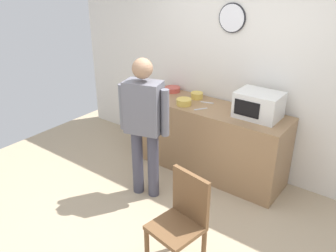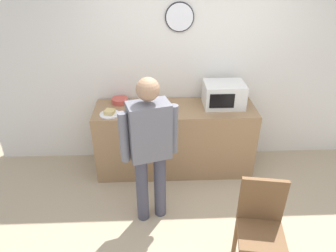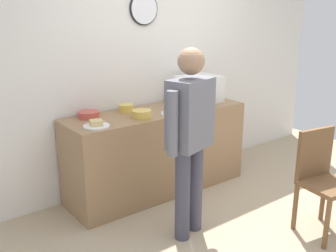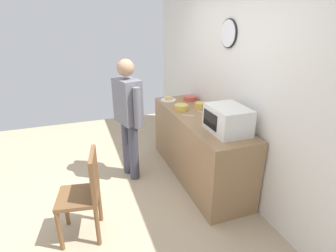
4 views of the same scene
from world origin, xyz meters
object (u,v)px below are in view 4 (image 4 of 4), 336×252
spoon_utensil (202,112)px  wooden_chair (85,192)px  sandwich_plate (168,99)px  person_standing (128,112)px  salad_bowl (200,105)px  microwave (228,120)px  cereal_bowl (190,98)px  mixing_bowl (181,107)px  fork_utensil (188,115)px

spoon_utensil → wooden_chair: bearing=-65.2°
sandwich_plate → person_standing: person_standing is taller
spoon_utensil → person_standing: person_standing is taller
person_standing → salad_bowl: bearing=88.9°
microwave → sandwich_plate: microwave is taller
cereal_bowl → wooden_chair: size_ratio=0.23×
wooden_chair → person_standing: bearing=145.9°
spoon_utensil → salad_bowl: bearing=162.7°
sandwich_plate → spoon_utensil: size_ratio=1.43×
mixing_bowl → person_standing: size_ratio=0.12×
cereal_bowl → sandwich_plate: bearing=-105.1°
person_standing → wooden_chair: (0.98, -0.66, -0.45)m
microwave → wooden_chair: bearing=-87.9°
sandwich_plate → spoon_utensil: bearing=19.5°
sandwich_plate → wooden_chair: size_ratio=0.26×
spoon_utensil → person_standing: size_ratio=0.10×
fork_utensil → spoon_utensil: bearing=102.4°
sandwich_plate → mixing_bowl: mixing_bowl is taller
sandwich_plate → fork_utensil: sandwich_plate is taller
microwave → person_standing: person_standing is taller
microwave → sandwich_plate: (-1.41, -0.21, -0.13)m
cereal_bowl → person_standing: person_standing is taller
sandwich_plate → fork_utensil: (0.76, 0.01, -0.02)m
microwave → spoon_utensil: bearing=176.5°
spoon_utensil → person_standing: bearing=-102.3°
sandwich_plate → fork_utensil: size_ratio=1.43×
sandwich_plate → spoon_utensil: sandwich_plate is taller
microwave → person_standing: bearing=-134.2°
sandwich_plate → spoon_utensil: (0.71, 0.25, -0.02)m
person_standing → fork_utensil: bearing=70.5°
cereal_bowl → spoon_utensil: size_ratio=1.25×
person_standing → wooden_chair: person_standing is taller
fork_utensil → person_standing: 0.80m
salad_bowl → person_standing: person_standing is taller
fork_utensil → sandwich_plate: bearing=-179.0°
sandwich_plate → cereal_bowl: 0.35m
mixing_bowl → wooden_chair: 1.77m
microwave → fork_utensil: (-0.65, -0.19, -0.15)m
sandwich_plate → mixing_bowl: bearing=1.6°
sandwich_plate → mixing_bowl: 0.51m
mixing_bowl → fork_utensil: bearing=-0.3°
microwave → cereal_bowl: bearing=174.4°
mixing_bowl → spoon_utensil: bearing=49.6°
salad_bowl → fork_utensil: 0.39m
fork_utensil → wooden_chair: bearing=-63.3°
salad_bowl → cereal_bowl: bearing=176.4°
microwave → salad_bowl: bearing=173.4°
cereal_bowl → fork_utensil: (0.67, -0.32, -0.03)m
microwave → cereal_bowl: microwave is taller
salad_bowl → fork_utensil: size_ratio=0.95×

